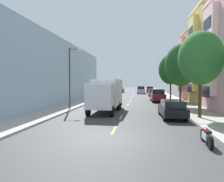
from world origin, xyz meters
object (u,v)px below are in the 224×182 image
(street_lamp, at_px, (71,73))
(delivery_box_truck, at_px, (106,93))
(parked_wagon_black, at_px, (172,108))
(moving_sky_sedan, at_px, (141,90))
(parked_motorcycle, at_px, (206,136))
(street_tree_nearest, at_px, (201,58))
(street_tree_second, at_px, (181,65))
(parked_pickup_forest, at_px, (120,90))
(parked_suv_silver, at_px, (116,90))
(parked_pickup_red, at_px, (150,90))
(parked_hatchback_teal, at_px, (153,93))
(street_tree_third, at_px, (171,69))
(parked_suv_burgundy, at_px, (158,95))

(street_lamp, relative_size, delivery_box_truck, 0.86)
(parked_wagon_black, bearing_deg, moving_sky_sedan, 93.72)
(moving_sky_sedan, height_order, parked_motorcycle, moving_sky_sedan)
(street_tree_nearest, bearing_deg, street_tree_second, 90.00)
(parked_pickup_forest, height_order, moving_sky_sedan, moving_sky_sedan)
(delivery_box_truck, xyz_separation_m, parked_suv_silver, (-2.61, 30.34, -0.89))
(street_tree_second, distance_m, parked_pickup_red, 36.24)
(street_lamp, relative_size, parked_hatchback_teal, 1.64)
(street_tree_second, height_order, street_lamp, street_tree_second)
(street_tree_third, bearing_deg, street_tree_nearest, -90.00)
(parked_pickup_red, bearing_deg, parked_suv_silver, -129.79)
(parked_motorcycle, bearing_deg, parked_wagon_black, 93.90)
(street_tree_nearest, bearing_deg, parked_pickup_red, 92.55)
(parked_hatchback_teal, bearing_deg, parked_motorcycle, -89.25)
(street_tree_nearest, bearing_deg, parked_wagon_black, 175.11)
(parked_pickup_red, distance_m, moving_sky_sedan, 7.05)
(parked_suv_silver, bearing_deg, moving_sky_sedan, 33.20)
(street_tree_nearest, relative_size, parked_wagon_black, 1.47)
(street_tree_nearest, distance_m, parked_pickup_forest, 45.34)
(street_tree_second, bearing_deg, parked_pickup_red, 93.14)
(street_lamp, distance_m, parked_suv_silver, 29.32)
(parked_wagon_black, bearing_deg, parked_suv_burgundy, 89.95)
(street_tree_nearest, xyz_separation_m, delivery_box_truck, (-8.19, 3.32, -3.04))
(parked_suv_silver, xyz_separation_m, parked_wagon_black, (8.64, -33.47, -0.18))
(street_tree_nearest, relative_size, street_tree_third, 0.95)
(street_tree_nearest, relative_size, parked_motorcycle, 3.38)
(parked_pickup_red, bearing_deg, parked_suv_burgundy, -90.34)
(street_tree_third, relative_size, moving_sky_sedan, 1.52)
(parked_wagon_black, height_order, parked_pickup_red, parked_pickup_red)
(street_tree_second, xyz_separation_m, delivery_box_truck, (-8.19, -5.00, -3.15))
(street_tree_third, bearing_deg, parked_suv_burgundy, -142.50)
(moving_sky_sedan, xyz_separation_m, parked_motorcycle, (2.95, -45.03, -0.58))
(street_tree_third, relative_size, parked_motorcycle, 3.56)
(parked_motorcycle, bearing_deg, parked_suv_burgundy, 91.28)
(street_lamp, height_order, delivery_box_truck, street_lamp)
(street_lamp, distance_m, parked_motorcycle, 16.36)
(parked_suv_silver, bearing_deg, parked_motorcycle, -77.41)
(parked_wagon_black, bearing_deg, parked_hatchback_teal, 89.89)
(street_lamp, distance_m, parked_pickup_red, 41.17)
(parked_wagon_black, height_order, moving_sky_sedan, moving_sky_sedan)
(street_tree_second, distance_m, parked_hatchback_teal, 19.87)
(street_tree_second, relative_size, parked_suv_burgundy, 1.53)
(delivery_box_truck, height_order, parked_hatchback_teal, delivery_box_truck)
(street_tree_nearest, distance_m, delivery_box_truck, 9.35)
(parked_wagon_black, distance_m, parked_motorcycle, 7.53)
(street_tree_third, bearing_deg, parked_pickup_red, 94.09)
(street_tree_second, bearing_deg, delivery_box_truck, -148.60)
(parked_pickup_red, height_order, parked_motorcycle, parked_pickup_red)
(street_tree_third, distance_m, parked_wagon_black, 17.13)
(parked_pickup_forest, bearing_deg, parked_wagon_black, -78.98)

